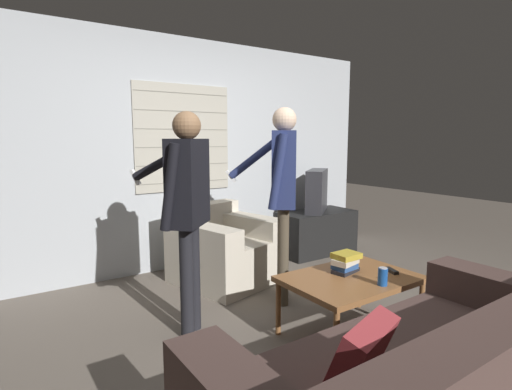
{
  "coord_description": "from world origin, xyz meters",
  "views": [
    {
      "loc": [
        -1.82,
        -2.16,
        1.46
      ],
      "look_at": [
        -0.02,
        0.52,
        1.0
      ],
      "focal_mm": 28.0,
      "sensor_mm": 36.0,
      "label": 1
    }
  ],
  "objects_px": {
    "person_right_standing": "(282,182)",
    "spare_remote": "(392,271)",
    "person_left_standing": "(187,197)",
    "soda_can": "(383,276)",
    "tv": "(317,191)",
    "book_stack": "(345,262)",
    "armchair_beige": "(223,250)",
    "coffee_table": "(351,282)"
  },
  "relations": [
    {
      "from": "armchair_beige",
      "to": "book_stack",
      "type": "relative_size",
      "value": 4.62
    },
    {
      "from": "spare_remote",
      "to": "person_left_standing",
      "type": "bearing_deg",
      "value": 167.85
    },
    {
      "from": "person_left_standing",
      "to": "spare_remote",
      "type": "height_order",
      "value": "person_left_standing"
    },
    {
      "from": "armchair_beige",
      "to": "person_right_standing",
      "type": "relative_size",
      "value": 0.64
    },
    {
      "from": "tv",
      "to": "spare_remote",
      "type": "distance_m",
      "value": 2.12
    },
    {
      "from": "tv",
      "to": "person_left_standing",
      "type": "height_order",
      "value": "person_left_standing"
    },
    {
      "from": "person_right_standing",
      "to": "spare_remote",
      "type": "height_order",
      "value": "person_right_standing"
    },
    {
      "from": "tv",
      "to": "spare_remote",
      "type": "relative_size",
      "value": 4.42
    },
    {
      "from": "person_left_standing",
      "to": "soda_can",
      "type": "height_order",
      "value": "person_left_standing"
    },
    {
      "from": "person_right_standing",
      "to": "book_stack",
      "type": "distance_m",
      "value": 0.88
    },
    {
      "from": "person_left_standing",
      "to": "soda_can",
      "type": "distance_m",
      "value": 1.49
    },
    {
      "from": "tv",
      "to": "person_right_standing",
      "type": "height_order",
      "value": "person_right_standing"
    },
    {
      "from": "spare_remote",
      "to": "person_right_standing",
      "type": "bearing_deg",
      "value": 132.97
    },
    {
      "from": "coffee_table",
      "to": "soda_can",
      "type": "bearing_deg",
      "value": -78.65
    },
    {
      "from": "armchair_beige",
      "to": "tv",
      "type": "xyz_separation_m",
      "value": [
        1.47,
        0.22,
        0.48
      ]
    },
    {
      "from": "person_left_standing",
      "to": "soda_can",
      "type": "xyz_separation_m",
      "value": [
        1.03,
        -0.94,
        -0.53
      ]
    },
    {
      "from": "soda_can",
      "to": "tv",
      "type": "bearing_deg",
      "value": 58.81
    },
    {
      "from": "tv",
      "to": "person_right_standing",
      "type": "bearing_deg",
      "value": -2.74
    },
    {
      "from": "soda_can",
      "to": "armchair_beige",
      "type": "bearing_deg",
      "value": 98.13
    },
    {
      "from": "person_left_standing",
      "to": "spare_remote",
      "type": "xyz_separation_m",
      "value": [
        1.31,
        -0.8,
        -0.58
      ]
    },
    {
      "from": "coffee_table",
      "to": "book_stack",
      "type": "height_order",
      "value": "book_stack"
    },
    {
      "from": "coffee_table",
      "to": "soda_can",
      "type": "xyz_separation_m",
      "value": [
        0.05,
        -0.24,
        0.1
      ]
    },
    {
      "from": "person_left_standing",
      "to": "soda_can",
      "type": "relative_size",
      "value": 13.08
    },
    {
      "from": "book_stack",
      "to": "soda_can",
      "type": "xyz_separation_m",
      "value": [
        0.02,
        -0.33,
        -0.02
      ]
    },
    {
      "from": "person_left_standing",
      "to": "person_right_standing",
      "type": "relative_size",
      "value": 0.96
    },
    {
      "from": "person_left_standing",
      "to": "person_right_standing",
      "type": "distance_m",
      "value": 0.93
    },
    {
      "from": "person_right_standing",
      "to": "soda_can",
      "type": "relative_size",
      "value": 13.65
    },
    {
      "from": "coffee_table",
      "to": "tv",
      "type": "bearing_deg",
      "value": 54.36
    },
    {
      "from": "coffee_table",
      "to": "spare_remote",
      "type": "distance_m",
      "value": 0.35
    },
    {
      "from": "armchair_beige",
      "to": "person_left_standing",
      "type": "height_order",
      "value": "person_left_standing"
    },
    {
      "from": "coffee_table",
      "to": "tv",
      "type": "relative_size",
      "value": 1.6
    },
    {
      "from": "armchair_beige",
      "to": "coffee_table",
      "type": "bearing_deg",
      "value": 83.72
    },
    {
      "from": "person_left_standing",
      "to": "coffee_table",
      "type": "bearing_deg",
      "value": -80.41
    },
    {
      "from": "tv",
      "to": "person_left_standing",
      "type": "relative_size",
      "value": 0.36
    },
    {
      "from": "person_right_standing",
      "to": "spare_remote",
      "type": "relative_size",
      "value": 12.65
    },
    {
      "from": "book_stack",
      "to": "person_right_standing",
      "type": "bearing_deg",
      "value": 97.15
    },
    {
      "from": "tv",
      "to": "person_right_standing",
      "type": "xyz_separation_m",
      "value": [
        -1.32,
        -1.0,
        0.28
      ]
    },
    {
      "from": "armchair_beige",
      "to": "spare_remote",
      "type": "bearing_deg",
      "value": 94.07
    },
    {
      "from": "person_right_standing",
      "to": "book_stack",
      "type": "relative_size",
      "value": 7.25
    },
    {
      "from": "person_left_standing",
      "to": "book_stack",
      "type": "bearing_deg",
      "value": -76.03
    },
    {
      "from": "spare_remote",
      "to": "coffee_table",
      "type": "bearing_deg",
      "value": -178.48
    },
    {
      "from": "person_left_standing",
      "to": "soda_can",
      "type": "bearing_deg",
      "value": -87.47
    }
  ]
}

